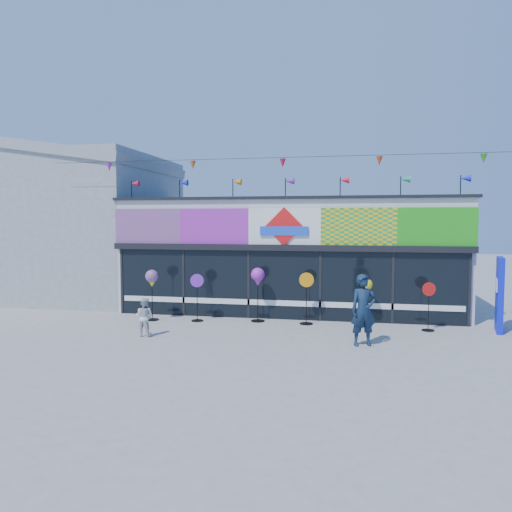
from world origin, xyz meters
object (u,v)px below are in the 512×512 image
(blue_sign, at_px, (500,294))
(spinner_2, at_px, (258,278))
(spinner_3, at_px, (306,297))
(adult_man, at_px, (364,310))
(spinner_4, at_px, (366,288))
(child, at_px, (144,317))
(spinner_1, at_px, (197,296))
(spinner_0, at_px, (152,280))
(spinner_5, at_px, (429,305))

(blue_sign, height_order, spinner_2, blue_sign)
(spinner_3, distance_m, adult_man, 3.00)
(spinner_4, xyz_separation_m, child, (-6.22, -2.61, -0.65))
(blue_sign, distance_m, spinner_1, 9.28)
(spinner_4, bearing_deg, adult_man, -92.69)
(blue_sign, distance_m, spinner_0, 10.78)
(spinner_1, distance_m, child, 2.48)
(spinner_5, height_order, child, spinner_5)
(child, bearing_deg, blue_sign, -159.39)
(spinner_2, height_order, child, spinner_2)
(spinner_4, relative_size, spinner_5, 1.03)
(spinner_1, height_order, spinner_4, spinner_1)
(spinner_2, bearing_deg, spinner_0, -172.13)
(spinner_5, xyz_separation_m, child, (-8.04, -2.28, -0.22))
(spinner_0, relative_size, spinner_4, 1.11)
(spinner_0, xyz_separation_m, spinner_2, (3.46, 0.48, 0.07))
(spinner_0, distance_m, child, 2.42)
(spinner_4, xyz_separation_m, spinner_5, (1.82, -0.32, -0.43))
(blue_sign, xyz_separation_m, child, (-10.09, -2.62, -0.56))
(spinner_5, bearing_deg, blue_sign, 9.39)
(spinner_3, bearing_deg, spinner_2, 175.43)
(adult_man, xyz_separation_m, child, (-6.11, -0.09, -0.39))
(spinner_4, bearing_deg, spinner_5, -10.14)
(spinner_3, bearing_deg, spinner_0, -176.03)
(spinner_3, bearing_deg, spinner_4, 2.14)
(spinner_3, bearing_deg, adult_man, -54.64)
(spinner_4, height_order, adult_man, adult_man)
(spinner_0, height_order, spinner_2, spinner_2)
(spinner_2, bearing_deg, spinner_4, -0.97)
(adult_man, bearing_deg, blue_sign, 13.52)
(spinner_0, distance_m, spinner_2, 3.50)
(spinner_0, relative_size, spinner_2, 0.95)
(spinner_2, relative_size, adult_man, 0.94)
(spinner_2, xyz_separation_m, child, (-2.78, -2.66, -0.86))
(spinner_1, relative_size, spinner_3, 0.94)
(spinner_4, bearing_deg, spinner_0, -176.52)
(spinner_2, distance_m, spinner_4, 3.45)
(blue_sign, xyz_separation_m, spinner_0, (-10.77, -0.43, 0.23))
(blue_sign, relative_size, spinner_4, 1.47)
(spinner_0, distance_m, adult_man, 7.12)
(spinner_1, xyz_separation_m, adult_man, (5.29, -2.24, 0.12))
(spinner_0, height_order, spinner_3, spinner_0)
(spinner_2, relative_size, spinner_4, 1.17)
(spinner_5, height_order, adult_man, adult_man)
(spinner_5, bearing_deg, child, -164.16)
(blue_sign, height_order, adult_man, blue_sign)
(blue_sign, height_order, spinner_3, blue_sign)
(spinner_3, relative_size, child, 1.49)
(blue_sign, bearing_deg, spinner_3, -168.18)
(blue_sign, relative_size, spinner_5, 1.52)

